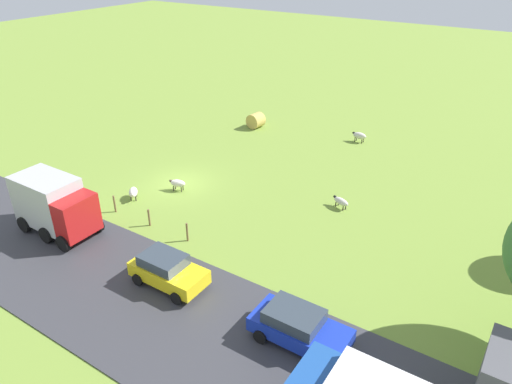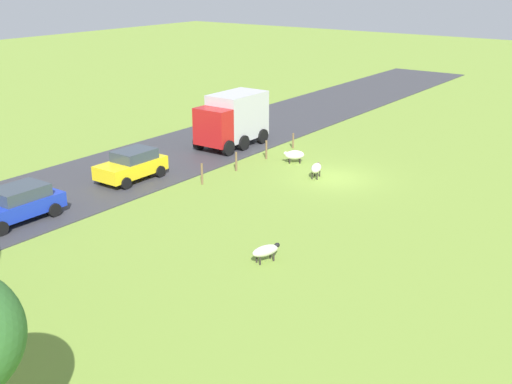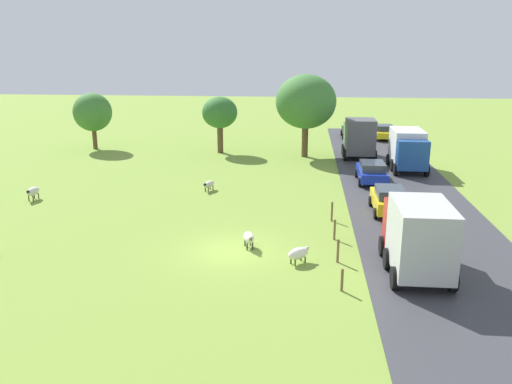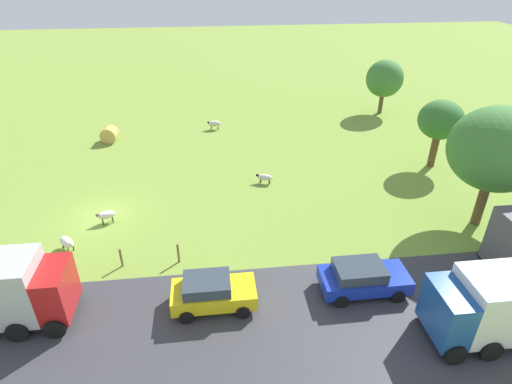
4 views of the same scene
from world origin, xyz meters
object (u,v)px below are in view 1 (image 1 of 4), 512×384
Objects in this scene: sheep_2 at (359,136)px; sheep_3 at (133,192)px; car_3 at (167,270)px; truck_2 at (54,204)px; sheep_0 at (178,183)px; car_2 at (299,326)px; sheep_1 at (341,201)px; hay_bale_0 at (256,121)px.

sheep_2 reaches higher than sheep_3.
sheep_2 is at bearing 153.47° from sheep_3.
truck_2 is at bearing -90.84° from car_3.
car_2 reaches higher than sheep_0.
sheep_1 is 0.31× the size of car_2.
truck_2 is at bearing -47.74° from sheep_1.
truck_2 is 8.83m from car_3.
hay_bale_0 is 0.32× the size of car_2.
car_3 is at bearing -19.14° from sheep_1.
sheep_1 is at bearing 118.06° from sheep_3.
sheep_2 is (-15.15, 7.13, 0.03)m from sheep_0.
hay_bale_0 reaches higher than sheep_2.
sheep_3 is 15.80m from hay_bale_0.
sheep_3 is 0.31× the size of car_3.
sheep_3 is 0.28× the size of car_2.
sheep_3 is at bearing -108.74° from car_2.
truck_2 reaches higher than hay_bale_0.
hay_bale_0 is 0.27× the size of truck_2.
sheep_2 is 1.07× the size of sheep_3.
hay_bale_0 is (1.89, -9.33, 0.10)m from sheep_2.
car_2 is (5.20, 15.34, 0.38)m from sheep_3.
sheep_1 is at bearing -164.58° from car_2.
sheep_2 is at bearing 154.80° from sheep_0.
hay_bale_0 reaches higher than sheep_3.
sheep_1 is 12.11m from car_2.
sheep_0 is 3.04m from sheep_3.
sheep_2 is at bearing -163.59° from sheep_1.
truck_2 is 16.13m from car_2.
car_2 is at bearing 91.29° from car_3.
car_3 is at bearing 56.19° from sheep_3.
sheep_2 reaches higher than sheep_1.
hay_bale_0 reaches higher than sheep_1.
car_2 reaches higher than sheep_3.
sheep_0 is at bearing -69.33° from sheep_1.
sheep_2 is 24.87m from truck_2.
car_3 is at bearing -88.71° from car_2.
sheep_2 is at bearing 157.31° from truck_2.
sheep_1 is 0.97× the size of hay_bale_0.
sheep_0 is 16.74m from sheep_2.
sheep_0 is 0.25× the size of truck_2.
hay_bale_0 is at bearing -178.17° from sheep_3.
sheep_0 is 15.69m from car_2.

